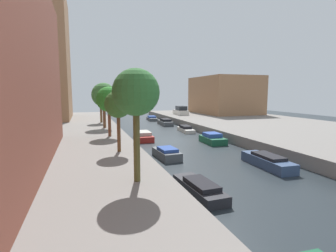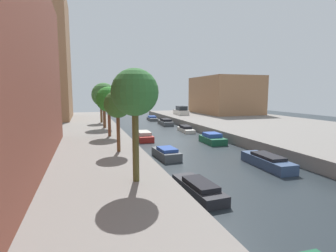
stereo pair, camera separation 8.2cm
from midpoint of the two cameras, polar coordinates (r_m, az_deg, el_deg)
The scene contains 19 objects.
ground_plane at distance 27.84m, azimuth 1.42°, elevation -3.30°, with size 84.00×84.00×0.00m, color #232B30.
quay_left at distance 26.94m, azimuth -30.39°, elevation -3.58°, with size 20.00×64.00×1.00m, color gray.
quay_right at distance 35.56m, azimuth 24.91°, elevation -0.85°, with size 20.00×64.00×1.00m, color gray.
apartment_tower_far at distance 46.02m, azimuth -27.13°, elevation 13.19°, with size 10.00×13.08×18.94m, color #9E704C.
low_block_right at distance 54.10m, azimuth 12.28°, elevation 6.61°, with size 10.00×13.74×7.25m, color #9E704C.
street_tree_0 at distance 11.93m, azimuth -7.05°, elevation 6.99°, with size 2.15×2.15×5.21m.
street_tree_1 at distance 18.36m, azimuth -10.79°, elevation 4.55°, with size 1.89×1.89×4.27m.
street_tree_2 at distance 25.18m, azimuth -12.72°, elevation 5.63°, with size 2.37×2.37×4.68m.
street_tree_3 at distance 31.47m, azimuth -13.77°, elevation 6.55°, with size 2.79×2.79×5.26m.
street_tree_4 at distance 37.30m, azimuth -14.40°, elevation 6.44°, with size 2.29×2.29×4.90m.
parked_car at distance 48.99m, azimuth 2.92°, elevation 3.27°, with size 1.94×4.51×1.64m.
moored_boat_left_1 at distance 13.66m, azimuth 6.83°, elevation -13.30°, with size 1.45×4.05×0.75m.
moored_boat_left_2 at distance 20.59m, azimuth -0.25°, elevation -5.99°, with size 1.58×3.27×0.87m.
moored_boat_left_3 at distance 28.65m, azimuth -5.33°, elevation -2.20°, with size 1.58×4.41×0.96m.
moored_boat_right_1 at distance 19.43m, azimuth 20.91°, elevation -7.23°, with size 1.53×4.57×0.90m.
moored_boat_right_2 at distance 26.98m, azimuth 9.75°, elevation -2.79°, with size 1.80×3.36×1.04m.
moored_boat_right_3 at distance 34.35m, azimuth 3.97°, elevation -0.71°, with size 1.51×4.15×0.82m.
moored_boat_right_4 at distance 41.46m, azimuth -0.51°, elevation 0.81°, with size 1.70×4.58×1.01m.
moored_boat_right_5 at distance 48.54m, azimuth -3.40°, elevation 1.64°, with size 1.71×3.90×0.82m.
Camera 2 is at (-8.94, -25.86, 5.11)m, focal length 27.94 mm.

